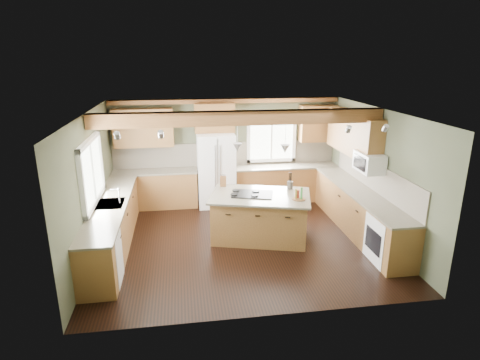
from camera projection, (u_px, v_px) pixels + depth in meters
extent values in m
plane|color=black|center=(241.00, 240.00, 8.14)|extent=(5.60, 5.60, 0.00)
plane|color=silver|center=(241.00, 112.00, 7.36)|extent=(5.60, 5.60, 0.00)
plane|color=#454A34|center=(226.00, 150.00, 10.11)|extent=(5.60, 0.00, 5.60)
plane|color=#454A34|center=(91.00, 186.00, 7.35)|extent=(0.00, 5.00, 5.00)
plane|color=#454A34|center=(377.00, 173.00, 8.15)|extent=(0.00, 5.00, 5.00)
cube|color=#593419|center=(241.00, 118.00, 7.50)|extent=(5.55, 0.26, 0.26)
cube|color=#593419|center=(226.00, 101.00, 9.65)|extent=(5.55, 0.20, 0.10)
cube|color=brown|center=(226.00, 154.00, 10.12)|extent=(5.58, 0.03, 0.58)
cube|color=brown|center=(375.00, 177.00, 8.22)|extent=(0.03, 3.70, 0.58)
cube|color=brown|center=(156.00, 190.00, 9.83)|extent=(2.02, 0.60, 0.88)
cube|color=#443E32|center=(155.00, 172.00, 9.69)|extent=(2.06, 0.64, 0.04)
cube|color=brown|center=(286.00, 184.00, 10.29)|extent=(2.62, 0.60, 0.88)
cube|color=#443E32|center=(286.00, 166.00, 10.16)|extent=(2.66, 0.64, 0.04)
cube|color=brown|center=(112.00, 227.00, 7.70)|extent=(0.60, 3.70, 0.88)
cube|color=#443E32|center=(110.00, 204.00, 7.56)|extent=(0.64, 3.74, 0.04)
cube|color=brown|center=(358.00, 212.00, 8.41)|extent=(0.60, 3.70, 0.88)
cube|color=#443E32|center=(360.00, 192.00, 8.27)|extent=(0.64, 3.74, 0.04)
cube|color=brown|center=(143.00, 128.00, 9.47)|extent=(1.40, 0.35, 0.90)
cube|color=brown|center=(214.00, 118.00, 9.65)|extent=(0.96, 0.35, 0.70)
cube|color=brown|center=(353.00, 134.00, 8.78)|extent=(0.35, 2.20, 0.90)
cube|color=brown|center=(318.00, 123.00, 10.08)|extent=(0.90, 0.35, 0.90)
cube|color=white|center=(91.00, 172.00, 7.33)|extent=(0.04, 1.60, 1.05)
cube|color=white|center=(271.00, 139.00, 10.18)|extent=(1.10, 0.04, 1.00)
cube|color=#262628|center=(110.00, 204.00, 7.56)|extent=(0.50, 0.65, 0.03)
cylinder|color=#B2B2B7|center=(119.00, 196.00, 7.54)|extent=(0.02, 0.02, 0.28)
cube|color=white|center=(101.00, 260.00, 6.48)|extent=(0.60, 0.60, 0.84)
cube|color=white|center=(389.00, 240.00, 7.18)|extent=(0.60, 0.72, 0.84)
cube|color=white|center=(369.00, 162.00, 7.99)|extent=(0.40, 0.70, 0.38)
cone|color=#B2B2B7|center=(237.00, 147.00, 7.78)|extent=(0.18, 0.18, 0.16)
cone|color=#B2B2B7|center=(285.00, 149.00, 7.67)|extent=(0.18, 0.18, 0.16)
cube|color=white|center=(216.00, 170.00, 9.83)|extent=(0.90, 0.74, 1.80)
cube|color=brown|center=(260.00, 217.00, 8.16)|extent=(2.08, 1.58, 0.88)
cube|color=#443E32|center=(260.00, 196.00, 8.02)|extent=(2.23, 1.74, 0.04)
cube|color=black|center=(253.00, 194.00, 8.03)|extent=(0.91, 0.73, 0.02)
cube|color=brown|center=(223.00, 181.00, 8.52)|extent=(0.14, 0.12, 0.22)
cylinder|color=#433B35|center=(290.00, 185.00, 8.36)|extent=(0.16, 0.16, 0.16)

